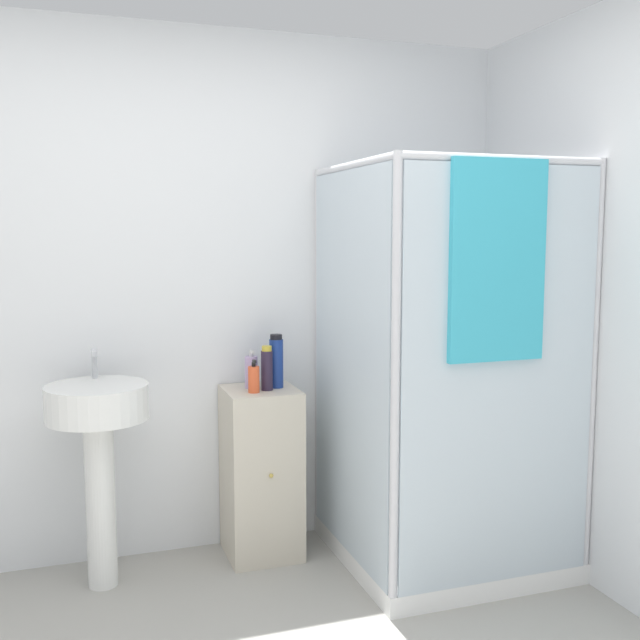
{
  "coord_description": "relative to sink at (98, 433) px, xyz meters",
  "views": [
    {
      "loc": [
        -0.48,
        -1.89,
        1.55
      ],
      "look_at": [
        0.54,
        1.1,
        1.18
      ],
      "focal_mm": 42.0,
      "sensor_mm": 36.0,
      "label": 1
    }
  ],
  "objects": [
    {
      "name": "shampoo_bottle_tall_black",
      "position": [
        0.77,
        0.06,
        0.22
      ],
      "size": [
        0.05,
        0.05,
        0.21
      ],
      "color": "#281E33",
      "rests_on": "vanity_cabinet"
    },
    {
      "name": "soap_dispenser",
      "position": [
        0.7,
        0.03,
        0.18
      ],
      "size": [
        0.05,
        0.05,
        0.15
      ],
      "color": "#E5562D",
      "rests_on": "vanity_cabinet"
    },
    {
      "name": "shower_enclosure",
      "position": [
        1.49,
        -0.3,
        -0.2
      ],
      "size": [
        0.96,
        0.99,
        1.85
      ],
      "color": "white",
      "rests_on": "ground_plane"
    },
    {
      "name": "sink",
      "position": [
        0.0,
        0.0,
        0.0
      ],
      "size": [
        0.44,
        0.44,
        1.03
      ],
      "color": "white",
      "rests_on": "ground_plane"
    },
    {
      "name": "wall_back",
      "position": [
        0.37,
        0.3,
        0.56
      ],
      "size": [
        6.4,
        0.06,
        2.5
      ],
      "primitive_type": "cube",
      "color": "silver",
      "rests_on": "ground_plane"
    },
    {
      "name": "shampoo_bottle_blue",
      "position": [
        0.83,
        0.1,
        0.25
      ],
      "size": [
        0.07,
        0.07,
        0.26
      ],
      "color": "navy",
      "rests_on": "vanity_cabinet"
    },
    {
      "name": "lotion_bottle_white",
      "position": [
        0.71,
        0.13,
        0.2
      ],
      "size": [
        0.06,
        0.06,
        0.18
      ],
      "color": "#B299C6",
      "rests_on": "vanity_cabinet"
    },
    {
      "name": "vanity_cabinet",
      "position": [
        0.75,
        0.09,
        -0.28
      ],
      "size": [
        0.34,
        0.37,
        0.81
      ],
      "color": "beige",
      "rests_on": "ground_plane"
    }
  ]
}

